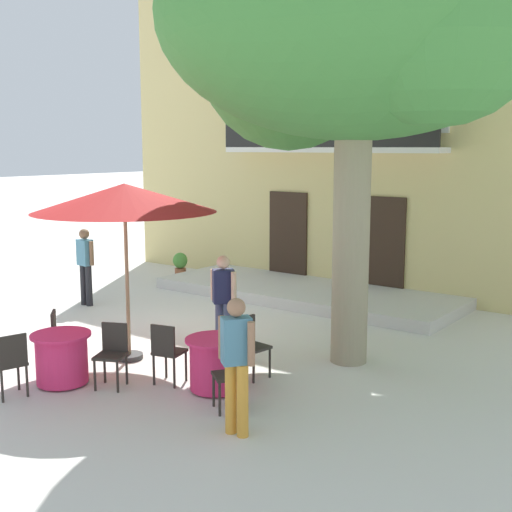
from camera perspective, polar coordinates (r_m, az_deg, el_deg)
The scene contains 17 objects.
ground_plane at distance 12.66m, azimuth -6.23°, elevation -6.43°, with size 120.00×120.00×0.00m, color silver.
building_facade at distance 17.80m, azimuth 10.06°, elevation 10.21°, with size 13.00×5.09×7.50m.
entrance_step_platform at distance 15.35m, azimuth 4.18°, elevation -3.13°, with size 7.02×2.49×0.25m, color silver.
plane_tree at distance 10.75m, azimuth 8.17°, elevation 19.02°, with size 6.46×5.67×7.28m.
cafe_table_near_tree at distance 10.21m, azimuth -16.17°, elevation -8.33°, with size 0.86×0.86×0.76m.
cafe_chair_near_tree_0 at distance 9.93m, azimuth -12.10°, elevation -7.85°, with size 0.54×0.54×0.91m.
cafe_chair_near_tree_1 at distance 10.90m, azimuth -16.22°, elevation -6.47°, with size 0.57×0.57×0.91m.
cafe_chair_near_tree_2 at distance 9.86m, azimuth -20.09°, elevation -8.34°, with size 0.49×0.49×0.91m.
cafe_table_middle at distance 9.60m, azimuth -3.43°, elevation -9.11°, with size 0.86×0.86×0.76m.
cafe_chair_middle_0 at distance 9.84m, azimuth -7.58°, elevation -7.87°, with size 0.48×0.48×0.91m.
cafe_chair_middle_1 at distance 8.89m, azimuth -1.82°, elevation -9.70°, with size 0.56×0.56×0.91m.
cafe_chair_middle_2 at distance 10.10m, azimuth -0.50°, elevation -7.34°, with size 0.45×0.45×0.91m.
cafe_umbrella at distance 10.75m, azimuth -11.11°, elevation 4.81°, with size 2.90×2.90×2.85m.
ground_planter_left at distance 17.63m, azimuth -6.45°, elevation -0.69°, with size 0.38×0.38×0.68m.
pedestrian_near_entrance at distance 11.09m, azimuth -2.78°, elevation -3.64°, with size 0.53×0.40×1.66m.
pedestrian_mid_plaza at distance 8.00m, azimuth -1.67°, elevation -8.69°, with size 0.53×0.40×1.68m.
pedestrian_by_tree at distance 14.94m, azimuth -14.30°, elevation -0.52°, with size 0.53×0.25×1.68m.
Camera 1 is at (8.38, -8.86, 3.42)m, focal length 47.10 mm.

